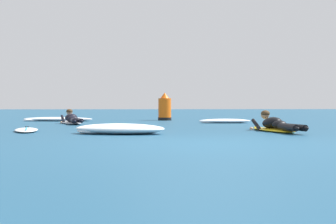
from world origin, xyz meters
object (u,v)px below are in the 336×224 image
Objects in this scene: surfer_near at (275,125)px; channel_marker_buoy at (165,109)px; drifting_surfboard at (26,130)px; surfer_far at (72,120)px.

channel_marker_buoy is at bearing 103.27° from surfer_near.
surfer_near reaches higher than drifting_surfboard.
drifting_surfboard is 1.69× the size of channel_marker_buoy.
surfer_near is 2.24× the size of channel_marker_buoy.
channel_marker_buoy is (-1.94, 8.24, 0.32)m from surfer_near.
drifting_surfboard is at bearing -96.69° from surfer_far.
surfer_near is 1.03× the size of surfer_far.
channel_marker_buoy reaches higher than surfer_near.
surfer_far is 2.18× the size of channel_marker_buoy.
surfer_near is 1.33× the size of drifting_surfboard.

